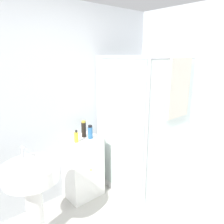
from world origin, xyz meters
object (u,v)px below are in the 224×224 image
at_px(sink, 32,184).
at_px(soap_dispenser, 76,137).
at_px(shampoo_bottle_tall_black, 84,129).
at_px(shampoo_bottle_blue, 90,132).

bearing_deg(sink, soap_dispenser, 21.04).
relative_size(sink, soap_dispenser, 6.29).
distance_m(shampoo_bottle_tall_black, shampoo_bottle_blue, 0.11).
xyz_separation_m(sink, shampoo_bottle_tall_black, (0.84, 0.35, 0.28)).
relative_size(soap_dispenser, shampoo_bottle_tall_black, 0.72).
bearing_deg(soap_dispenser, shampoo_bottle_blue, -4.12).
relative_size(sink, shampoo_bottle_blue, 5.60).
xyz_separation_m(sink, soap_dispenser, (0.67, 0.26, 0.24)).
bearing_deg(shampoo_bottle_tall_black, soap_dispenser, -152.83).
relative_size(soap_dispenser, shampoo_bottle_blue, 0.89).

